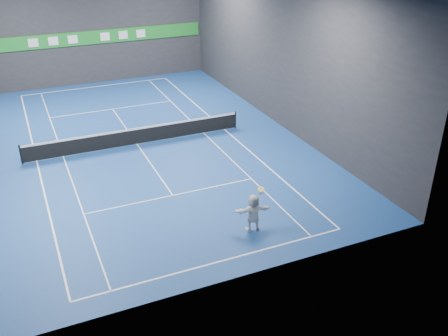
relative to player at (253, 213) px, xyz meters
name	(u,v)px	position (x,y,z in m)	size (l,w,h in m)	color
ground	(137,144)	(-2.15, 10.46, -0.82)	(26.00, 26.00, 0.00)	navy
wall_back	(87,24)	(-2.15, 23.46, 3.68)	(18.00, 0.10, 9.00)	#27272A
wall_front	(232,168)	(-2.15, -2.54, 3.68)	(18.00, 0.10, 9.00)	#27272A
wall_right	(278,51)	(6.85, 10.46, 3.68)	(0.10, 26.00, 9.00)	#27272A
baseline_near	(219,262)	(-2.15, -1.43, -0.82)	(10.98, 0.08, 0.01)	white
baseline_far	(97,86)	(-2.15, 22.35, -0.82)	(10.98, 0.08, 0.01)	white
sideline_doubles_left	(37,161)	(-7.64, 10.46, -0.82)	(0.08, 23.78, 0.01)	white
sideline_doubles_right	(225,130)	(3.34, 10.46, -0.82)	(0.08, 23.78, 0.01)	white
sideline_singles_left	(63,157)	(-6.26, 10.46, -0.82)	(0.06, 23.78, 0.01)	white
sideline_singles_right	(204,133)	(1.96, 10.46, -0.82)	(0.06, 23.78, 0.01)	white
service_line_near	(173,195)	(-2.15, 4.06, -0.82)	(8.23, 0.06, 0.01)	white
service_line_far	(113,109)	(-2.15, 16.86, -0.82)	(8.23, 0.06, 0.01)	white
center_service_line	(137,144)	(-2.15, 10.46, -0.82)	(0.06, 12.80, 0.01)	white
player	(253,213)	(0.00, 0.00, 0.00)	(1.53, 0.49, 1.65)	white
tennis_ball	(252,171)	(-0.11, 0.02, 1.93)	(0.07, 0.07, 0.07)	#A8D423
tennis_net	(137,136)	(-2.15, 10.46, -0.28)	(12.50, 0.10, 1.07)	black
sponsor_banner	(89,38)	(-2.15, 23.39, 2.68)	(17.64, 0.11, 1.00)	#1C8327
tennis_racket	(261,192)	(0.34, 0.05, 0.89)	(0.43, 0.42, 0.61)	red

